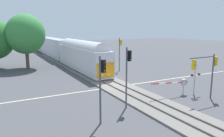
{
  "coord_description": "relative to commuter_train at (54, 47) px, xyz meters",
  "views": [
    {
      "loc": [
        -13.25,
        -23.67,
        7.51
      ],
      "look_at": [
        0.66,
        2.29,
        2.0
      ],
      "focal_mm": 34.42,
      "sensor_mm": 36.0,
      "label": 1
    }
  ],
  "objects": [
    {
      "name": "ground_plane",
      "position": [
        -0.0,
        -33.32,
        -2.74
      ],
      "size": [
        220.0,
        220.0,
        0.0
      ],
      "primitive_type": "plane",
      "color": "#47474C"
    },
    {
      "name": "road_centre_stripe",
      "position": [
        -0.0,
        -33.32,
        -2.73
      ],
      "size": [
        44.0,
        0.2,
        0.01
      ],
      "color": "beige",
      "rests_on": "ground"
    },
    {
      "name": "railway_track",
      "position": [
        -0.0,
        -33.32,
        -2.64
      ],
      "size": [
        4.4,
        80.0,
        0.32
      ],
      "color": "slate",
      "rests_on": "ground"
    },
    {
      "name": "commuter_train",
      "position": [
        0.0,
        0.0,
        0.0
      ],
      "size": [
        3.04,
        65.04,
        5.16
      ],
      "color": "silver",
      "rests_on": "railway_track"
    },
    {
      "name": "crossing_gate_near",
      "position": [
        4.78,
        -39.82,
        -1.31
      ],
      "size": [
        5.24,
        0.4,
        1.88
      ],
      "color": "#B7B7BC",
      "rests_on": "ground"
    },
    {
      "name": "crossing_signal_mast",
      "position": [
        6.34,
        -40.48,
        -0.29
      ],
      "size": [
        1.36,
        0.44,
        4.01
      ],
      "color": "#B2B2B7",
      "rests_on": "ground"
    },
    {
      "name": "traffic_signal_far_side",
      "position": [
        5.91,
        -24.28,
        1.21
      ],
      "size": [
        0.53,
        0.38,
        5.9
      ],
      "color": "#4C4C51",
      "rests_on": "ground"
    },
    {
      "name": "traffic_signal_median",
      "position": [
        -2.64,
        -40.34,
        1.15
      ],
      "size": [
        0.53,
        0.38,
        5.81
      ],
      "color": "#4C4C51",
      "rests_on": "ground"
    },
    {
      "name": "traffic_signal_near_left",
      "position": [
        -6.33,
        -42.41,
        0.92
      ],
      "size": [
        0.53,
        0.38,
        5.46
      ],
      "color": "#4C4C51",
      "rests_on": "ground"
    },
    {
      "name": "traffic_signal_near_right",
      "position": [
        5.91,
        -42.26,
        0.88
      ],
      "size": [
        3.96,
        0.38,
        4.85
      ],
      "color": "#4C4C51",
      "rests_on": "ground"
    },
    {
      "name": "oak_behind_train",
      "position": [
        -8.36,
        -13.85,
        3.73
      ],
      "size": [
        7.09,
        7.09,
        10.19
      ],
      "color": "brown",
      "rests_on": "ground"
    }
  ]
}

